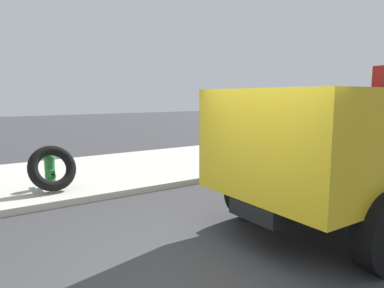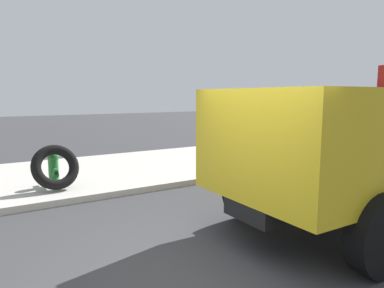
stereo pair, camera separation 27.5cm
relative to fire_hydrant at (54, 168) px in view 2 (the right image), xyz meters
The scene contains 4 objects.
ground_plane 5.32m from the fire_hydrant, 84.59° to the right, with size 80.00×80.00×0.00m, color #38383A.
sidewalk_curb 1.43m from the fire_hydrant, 68.04° to the left, with size 36.00×5.00×0.15m, color #BCB7AD.
fire_hydrant is the anchor object (origin of this frame).
loose_tire 0.42m from the fire_hydrant, 94.57° to the right, with size 1.06×1.06×0.23m, color black.
Camera 2 is at (-2.08, -3.47, 2.30)m, focal length 32.86 mm.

